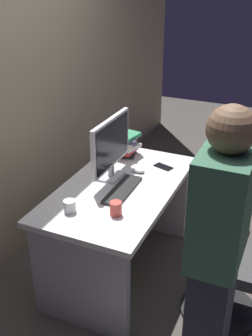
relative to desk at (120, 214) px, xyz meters
name	(u,v)px	position (x,y,z in m)	size (l,w,h in m)	color
ground_plane	(120,268)	(0.00, 0.00, -0.50)	(9.00, 9.00, 0.00)	#4C4742
wall_back	(8,67)	(0.00, 0.86, 1.00)	(6.40, 0.10, 3.00)	tan
desk	(120,214)	(0.00, 0.00, 0.00)	(1.35, 0.76, 0.74)	white
office_chair	(215,259)	(-0.14, -0.75, -0.08)	(0.52, 0.52, 0.94)	black
person_at_desk	(216,259)	(-0.65, -0.83, 0.34)	(0.40, 0.24, 1.64)	#262838
monitor	(111,145)	(0.09, 0.11, 0.49)	(0.54, 0.14, 0.46)	silver
keyboard	(122,190)	(-0.06, -0.05, 0.25)	(0.43, 0.13, 0.02)	#262626
mouse	(138,170)	(0.24, -0.04, 0.25)	(0.06, 0.10, 0.03)	white
cup_near_keyboard	(116,208)	(-0.35, -0.14, 0.28)	(0.08, 0.08, 0.09)	#D84C3F
cup_by_monitor	(70,206)	(-0.44, 0.15, 0.28)	(0.08, 0.08, 0.08)	silver
book_stack	(127,144)	(0.49, 0.16, 0.34)	(0.23, 0.20, 0.19)	black
cell_phone	(163,167)	(0.40, -0.19, 0.24)	(0.07, 0.14, 0.01)	black
handbag	(234,220)	(0.83, -0.72, -0.37)	(0.34, 0.14, 0.38)	maroon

